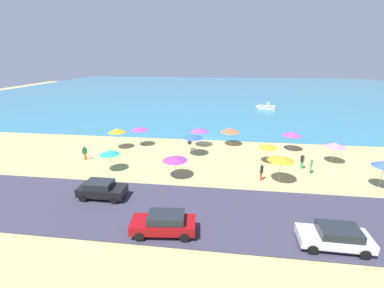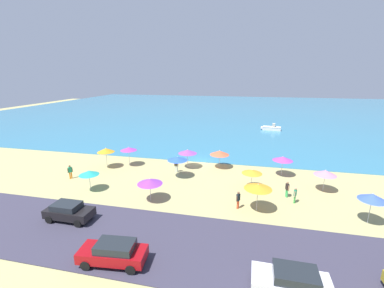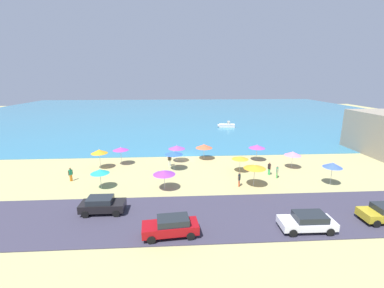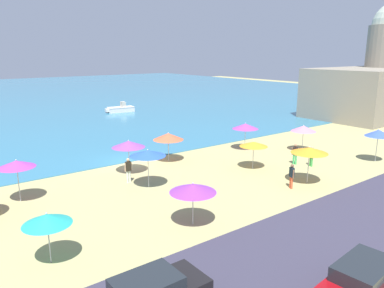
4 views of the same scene
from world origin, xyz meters
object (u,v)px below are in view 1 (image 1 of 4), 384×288
object	(u,v)px
beach_umbrella_11	(139,129)
parked_car_0	(335,236)
beach_umbrella_1	(193,136)
bather_4	(311,165)
beach_umbrella_7	(199,130)
bather_0	(85,152)
skiff_nearshore	(266,107)
beach_umbrella_0	(268,146)
beach_umbrella_4	(109,152)
beach_umbrella_3	(335,145)
beach_umbrella_9	(281,159)
bather_1	(302,160)
parked_car_2	(164,223)
beach_umbrella_10	(117,130)
beach_umbrella_6	(175,158)
beach_umbrella_5	(230,130)
bather_3	(261,171)
bather_2	(190,143)
parked_car_3	(102,189)
beach_umbrella_2	(292,134)

from	to	relation	value
beach_umbrella_11	parked_car_0	size ratio (longest dim) A/B	0.61
beach_umbrella_1	bather_4	size ratio (longest dim) A/B	1.63
beach_umbrella_7	bather_0	xyz separation A→B (m)	(-12.57, -6.51, -1.28)
skiff_nearshore	beach_umbrella_1	bearing A→B (deg)	-113.31
bather_0	parked_car_0	world-z (taller)	bather_0
beach_umbrella_0	skiff_nearshore	xyz separation A→B (m)	(4.36, 31.18, -1.43)
beach_umbrella_0	beach_umbrella_4	bearing A→B (deg)	-165.86
beach_umbrella_3	beach_umbrella_11	world-z (taller)	beach_umbrella_11
beach_umbrella_9	bather_1	world-z (taller)	beach_umbrella_9
bather_0	bather_1	bearing A→B (deg)	1.34
bather_1	beach_umbrella_7	bearing A→B (deg)	152.86
beach_umbrella_7	parked_car_2	world-z (taller)	beach_umbrella_7
beach_umbrella_10	beach_umbrella_6	bearing A→B (deg)	-39.39
beach_umbrella_5	beach_umbrella_10	distance (m)	14.71
bather_3	beach_umbrella_1	bearing A→B (deg)	141.34
bather_2	bather_3	size ratio (longest dim) A/B	1.04
bather_1	skiff_nearshore	bearing A→B (deg)	88.40
bather_1	parked_car_3	bearing A→B (deg)	-155.34
bather_1	bather_4	size ratio (longest dim) A/B	1.04
bather_1	bather_2	xyz separation A→B (m)	(-12.61, 4.12, 0.04)
beach_umbrella_7	beach_umbrella_10	xyz separation A→B (m)	(-10.32, -2.28, 0.19)
beach_umbrella_4	parked_car_2	xyz separation A→B (m)	(7.90, -9.37, -1.13)
beach_umbrella_1	parked_car_0	world-z (taller)	beach_umbrella_1
beach_umbrella_5	beach_umbrella_9	world-z (taller)	beach_umbrella_9
bather_3	beach_umbrella_9	bearing A→B (deg)	-1.61
beach_umbrella_5	bather_0	distance (m)	18.22
bather_2	bather_4	xyz separation A→B (m)	(13.19, -5.24, -0.09)
beach_umbrella_2	bather_3	distance (m)	10.31
bather_2	parked_car_0	xyz separation A→B (m)	(11.35, -16.29, -0.17)
beach_umbrella_1	parked_car_3	bearing A→B (deg)	-120.19
bather_4	parked_car_2	distance (m)	16.90
beach_umbrella_4	bather_3	world-z (taller)	beach_umbrella_4
parked_car_0	parked_car_2	xyz separation A→B (m)	(-10.84, -0.11, 0.05)
bather_0	skiff_nearshore	bearing A→B (deg)	52.78
beach_umbrella_6	parked_car_0	world-z (taller)	beach_umbrella_6
beach_umbrella_7	beach_umbrella_10	distance (m)	10.57
bather_3	parked_car_2	world-z (taller)	bather_3
beach_umbrella_4	beach_umbrella_5	xyz separation A→B (m)	(12.46, 9.73, 0.07)
beach_umbrella_0	bather_3	world-z (taller)	beach_umbrella_0
beach_umbrella_0	bather_4	xyz separation A→B (m)	(4.03, -2.38, -1.04)
skiff_nearshore	parked_car_0	bearing A→B (deg)	-92.79
beach_umbrella_5	beach_umbrella_1	bearing A→B (deg)	-135.93
beach_umbrella_1	beach_umbrella_7	xyz separation A→B (m)	(0.39, 3.42, -0.12)
bather_3	skiff_nearshore	world-z (taller)	bather_3
beach_umbrella_3	beach_umbrella_4	distance (m)	24.47
beach_umbrella_6	beach_umbrella_10	size ratio (longest dim) A/B	0.89
beach_umbrella_6	bather_0	xyz separation A→B (m)	(-11.18, 3.10, -1.07)
bather_4	beach_umbrella_11	bearing A→B (deg)	162.86
beach_umbrella_10	beach_umbrella_1	bearing A→B (deg)	-6.52
beach_umbrella_1	skiff_nearshore	xyz separation A→B (m)	(12.88, 29.91, -1.83)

